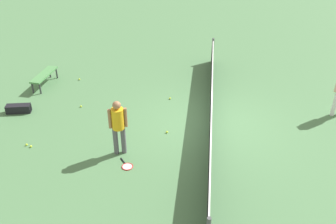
{
  "coord_description": "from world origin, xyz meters",
  "views": [
    {
      "loc": [
        9.95,
        -0.23,
        6.47
      ],
      "look_at": [
        0.93,
        -1.27,
        0.9
      ],
      "focal_mm": 38.84,
      "sensor_mm": 36.0,
      "label": 1
    }
  ],
  "objects_px": {
    "tennis_ball_near_player": "(167,132)",
    "tennis_ball_stray_right": "(170,98)",
    "tennis_racket_near_player": "(127,166)",
    "courtside_bench": "(44,75)",
    "tennis_ball_midcourt": "(31,146)",
    "player_near_side": "(118,123)",
    "equipment_bag": "(20,109)",
    "tennis_ball_baseline": "(27,145)",
    "tennis_ball_by_net": "(81,106)",
    "tennis_ball_stray_left": "(79,79)"
  },
  "relations": [
    {
      "from": "tennis_ball_stray_right",
      "to": "courtside_bench",
      "type": "height_order",
      "value": "courtside_bench"
    },
    {
      "from": "tennis_ball_stray_right",
      "to": "equipment_bag",
      "type": "bearing_deg",
      "value": -73.47
    },
    {
      "from": "player_near_side",
      "to": "tennis_ball_near_player",
      "type": "distance_m",
      "value": 1.93
    },
    {
      "from": "tennis_ball_stray_left",
      "to": "equipment_bag",
      "type": "distance_m",
      "value": 2.87
    },
    {
      "from": "tennis_ball_stray_left",
      "to": "courtside_bench",
      "type": "height_order",
      "value": "courtside_bench"
    },
    {
      "from": "tennis_ball_midcourt",
      "to": "equipment_bag",
      "type": "height_order",
      "value": "equipment_bag"
    },
    {
      "from": "tennis_ball_baseline",
      "to": "courtside_bench",
      "type": "distance_m",
      "value": 3.96
    },
    {
      "from": "tennis_ball_stray_left",
      "to": "equipment_bag",
      "type": "bearing_deg",
      "value": -25.05
    },
    {
      "from": "tennis_ball_stray_left",
      "to": "courtside_bench",
      "type": "bearing_deg",
      "value": -63.46
    },
    {
      "from": "tennis_racket_near_player",
      "to": "equipment_bag",
      "type": "height_order",
      "value": "equipment_bag"
    },
    {
      "from": "tennis_ball_near_player",
      "to": "equipment_bag",
      "type": "height_order",
      "value": "equipment_bag"
    },
    {
      "from": "tennis_ball_by_net",
      "to": "tennis_ball_stray_right",
      "type": "distance_m",
      "value": 3.16
    },
    {
      "from": "tennis_ball_baseline",
      "to": "tennis_racket_near_player",
      "type": "bearing_deg",
      "value": 79.33
    },
    {
      "from": "equipment_bag",
      "to": "tennis_ball_stray_left",
      "type": "bearing_deg",
      "value": 154.95
    },
    {
      "from": "tennis_ball_midcourt",
      "to": "courtside_bench",
      "type": "height_order",
      "value": "courtside_bench"
    },
    {
      "from": "player_near_side",
      "to": "tennis_ball_midcourt",
      "type": "bearing_deg",
      "value": -88.87
    },
    {
      "from": "equipment_bag",
      "to": "tennis_ball_near_player",
      "type": "bearing_deg",
      "value": 82.64
    },
    {
      "from": "tennis_racket_near_player",
      "to": "tennis_ball_near_player",
      "type": "bearing_deg",
      "value": 152.3
    },
    {
      "from": "player_near_side",
      "to": "courtside_bench",
      "type": "relative_size",
      "value": 1.11
    },
    {
      "from": "tennis_ball_baseline",
      "to": "equipment_bag",
      "type": "distance_m",
      "value": 2.08
    },
    {
      "from": "tennis_ball_baseline",
      "to": "equipment_bag",
      "type": "bearing_deg",
      "value": -149.37
    },
    {
      "from": "tennis_ball_near_player",
      "to": "equipment_bag",
      "type": "relative_size",
      "value": 0.08
    },
    {
      "from": "tennis_ball_midcourt",
      "to": "tennis_ball_baseline",
      "type": "distance_m",
      "value": 0.18
    },
    {
      "from": "player_near_side",
      "to": "equipment_bag",
      "type": "bearing_deg",
      "value": -114.82
    },
    {
      "from": "tennis_ball_midcourt",
      "to": "courtside_bench",
      "type": "distance_m",
      "value": 4.07
    },
    {
      "from": "tennis_ball_by_net",
      "to": "equipment_bag",
      "type": "bearing_deg",
      "value": -74.03
    },
    {
      "from": "tennis_ball_midcourt",
      "to": "equipment_bag",
      "type": "xyz_separation_m",
      "value": [
        -1.86,
        -1.22,
        0.11
      ]
    },
    {
      "from": "tennis_racket_near_player",
      "to": "courtside_bench",
      "type": "distance_m",
      "value": 6.06
    },
    {
      "from": "player_near_side",
      "to": "tennis_ball_stray_right",
      "type": "height_order",
      "value": "player_near_side"
    },
    {
      "from": "tennis_racket_near_player",
      "to": "tennis_ball_midcourt",
      "type": "distance_m",
      "value": 3.03
    },
    {
      "from": "equipment_bag",
      "to": "tennis_ball_baseline",
      "type": "bearing_deg",
      "value": 30.63
    },
    {
      "from": "equipment_bag",
      "to": "tennis_ball_stray_right",
      "type": "bearing_deg",
      "value": 106.53
    },
    {
      "from": "tennis_ball_by_net",
      "to": "tennis_ball_stray_right",
      "type": "xyz_separation_m",
      "value": [
        -0.92,
        3.02,
        0.0
      ]
    },
    {
      "from": "tennis_ball_stray_left",
      "to": "equipment_bag",
      "type": "relative_size",
      "value": 0.08
    },
    {
      "from": "tennis_ball_near_player",
      "to": "tennis_ball_stray_right",
      "type": "relative_size",
      "value": 1.0
    },
    {
      "from": "tennis_ball_by_net",
      "to": "tennis_ball_stray_right",
      "type": "height_order",
      "value": "same"
    },
    {
      "from": "tennis_ball_baseline",
      "to": "tennis_ball_stray_left",
      "type": "relative_size",
      "value": 1.0
    },
    {
      "from": "equipment_bag",
      "to": "tennis_racket_near_player",
      "type": "bearing_deg",
      "value": 60.49
    },
    {
      "from": "player_near_side",
      "to": "tennis_ball_stray_right",
      "type": "bearing_deg",
      "value": 161.88
    },
    {
      "from": "tennis_ball_midcourt",
      "to": "tennis_ball_baseline",
      "type": "bearing_deg",
      "value": -112.55
    },
    {
      "from": "tennis_ball_baseline",
      "to": "courtside_bench",
      "type": "xyz_separation_m",
      "value": [
        -3.82,
        -0.99,
        0.38
      ]
    },
    {
      "from": "tennis_ball_stray_left",
      "to": "tennis_ball_midcourt",
      "type": "bearing_deg",
      "value": 0.09
    },
    {
      "from": "tennis_racket_near_player",
      "to": "tennis_ball_by_net",
      "type": "distance_m",
      "value": 3.71
    },
    {
      "from": "tennis_ball_near_player",
      "to": "tennis_ball_stray_left",
      "type": "relative_size",
      "value": 1.0
    },
    {
      "from": "tennis_ball_near_player",
      "to": "tennis_ball_by_net",
      "type": "height_order",
      "value": "same"
    },
    {
      "from": "tennis_ball_stray_left",
      "to": "tennis_ball_by_net",
      "type": "bearing_deg",
      "value": 19.85
    },
    {
      "from": "tennis_ball_stray_right",
      "to": "tennis_racket_near_player",
      "type": "bearing_deg",
      "value": -11.19
    },
    {
      "from": "tennis_racket_near_player",
      "to": "equipment_bag",
      "type": "distance_m",
      "value": 4.84
    },
    {
      "from": "tennis_racket_near_player",
      "to": "tennis_ball_stray_left",
      "type": "distance_m",
      "value": 5.81
    },
    {
      "from": "tennis_ball_baseline",
      "to": "tennis_ball_stray_left",
      "type": "xyz_separation_m",
      "value": [
        -4.39,
        0.15,
        0.0
      ]
    }
  ]
}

